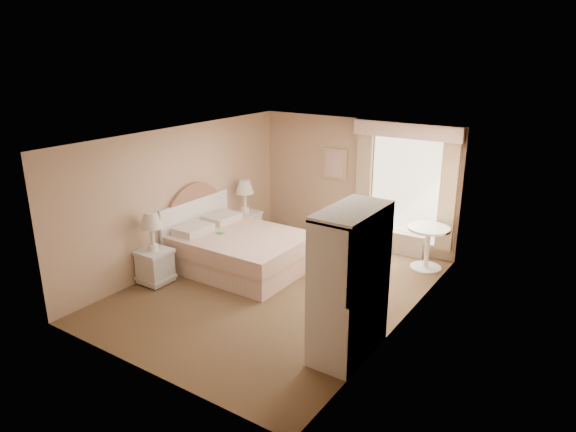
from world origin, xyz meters
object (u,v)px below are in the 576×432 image
Objects in this scene: armoire at (350,295)px; bed at (235,248)px; nightstand_near at (154,257)px; round_table at (428,241)px; nightstand_far at (245,218)px; cafe_chair at (337,244)px.

bed is at bearing 156.24° from armoire.
bed reaches higher than nightstand_near.
round_table is (2.86, 1.88, 0.15)m from bed.
nightstand_far is at bearing 145.58° from armoire.
armoire is (1.36, -2.21, 0.31)m from cafe_chair.
nightstand_near is 3.67m from armoire.
nightstand_near is 3.15m from cafe_chair.
cafe_chair is (2.29, -0.29, 0.03)m from nightstand_far.
nightstand_far is 1.44× the size of cafe_chair.
armoire is (0.06, -3.17, 0.29)m from round_table.
round_table is 3.18m from armoire.
armoire reaches higher than nightstand_far.
nightstand_far is at bearing 150.20° from cafe_chair.
bed is 1.42m from nightstand_far.
nightstand_far reaches higher than nightstand_near.
armoire reaches higher than nightstand_near.
round_table is at bearing 40.93° from nightstand_near.
cafe_chair is 0.44× the size of armoire.
nightstand_far is (0.00, 2.45, 0.01)m from nightstand_near.
bed is at bearing -172.02° from cafe_chair.
cafe_chair is at bearing 121.65° from armoire.
nightstand_near is 0.63× the size of armoire.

